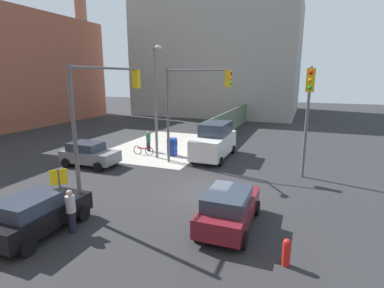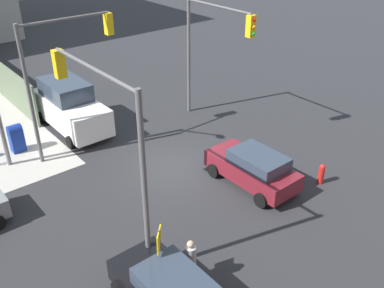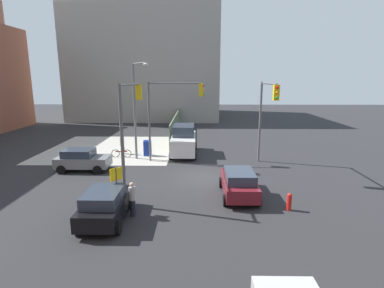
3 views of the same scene
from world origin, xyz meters
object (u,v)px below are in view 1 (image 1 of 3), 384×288
Objects in this scene: van_white_delivery at (214,141)px; pedestrian_waiting at (148,141)px; smokestack at (84,57)px; coupe_black at (37,213)px; traffic_signal_ne_corner at (191,98)px; fire_hydrant at (286,252)px; pedestrian_crossing at (71,210)px; mailbox_blue at (172,146)px; hatchback_maroon at (229,207)px; hatchback_gray at (89,154)px; street_lamp_corner at (156,95)px; traffic_signal_nw_corner at (104,106)px; traffic_signal_se_corner at (308,104)px; bicycle_leaning_on_fence at (143,150)px; bicycle_at_crosswalk at (9,226)px.

van_white_delivery is 5.62m from pedestrian_waiting.
smokestack is 42.20m from coupe_black.
traffic_signal_ne_corner is at bearing -11.41° from coupe_black.
pedestrian_crossing is (-0.80, 8.00, 0.44)m from fire_hydrant.
pedestrian_waiting is (0.60, 2.40, 0.10)m from mailbox_blue.
coupe_black is 7.50m from hatchback_maroon.
hatchback_gray is at bearing 23.78° from pedestrian_waiting.
street_lamp_corner is at bearing 3.12° from coupe_black.
street_lamp_corner is (7.34, 1.09, 0.08)m from traffic_signal_nw_corner.
traffic_signal_se_corner is at bearing 113.53° from pedestrian_waiting.
traffic_signal_nw_corner is 0.81× the size of street_lamp_corner.
smokestack reaches higher than fire_hydrant.
mailbox_blue reaches higher than bicycle_leaning_on_fence.
hatchback_gray is 2.20× the size of bicycle_at_crosswalk.
hatchback_maroon reaches higher than fire_hydrant.
bicycle_leaning_on_fence is (10.60, 11.40, -0.14)m from fire_hydrant.
van_white_delivery is 5.61m from bicycle_leaning_on_fence.
traffic_signal_se_corner is 10.33m from street_lamp_corner.
smokestack is 2.75× the size of traffic_signal_se_corner.
traffic_signal_nw_corner is 7.41m from hatchback_maroon.
bicycle_leaning_on_fence is (2.93, 11.70, -4.25)m from traffic_signal_se_corner.
bicycle_leaning_on_fence is at bearing 105.28° from mailbox_blue.
van_white_delivery reaches higher than fire_hydrant.
pedestrian_crossing reaches higher than hatchback_gray.
traffic_signal_ne_corner is at bearing -13.79° from traffic_signal_nw_corner.
traffic_signal_nw_corner is 9.48m from mailbox_blue.
traffic_signal_nw_corner is at bearing -18.99° from bicycle_at_crosswalk.
hatchback_maroon is at bearing -148.91° from traffic_signal_ne_corner.
coupe_black reaches higher than fire_hydrant.
van_white_delivery is at bearing 135.99° from pedestrian_crossing.
traffic_signal_se_corner reaches higher than pedestrian_waiting.
mailbox_blue is 0.26× the size of van_white_delivery.
traffic_signal_se_corner is at bearing -124.84° from smokestack.
bicycle_at_crosswalk is at bearing -144.37° from smokestack.
traffic_signal_nw_corner is 6.29m from bicycle_at_crosswalk.
hatchback_gray is 4.37m from bicycle_leaning_on_fence.
smokestack reaches higher than coupe_black.
street_lamp_corner is 4.53× the size of pedestrian_crossing.
traffic_signal_ne_corner is 3.71× the size of bicycle_leaning_on_fence.
traffic_signal_se_corner is (-24.02, -34.50, -4.34)m from smokestack.
coupe_black is at bearing 53.13° from pedestrian_waiting.
street_lamp_corner reaches higher than van_white_delivery.
bicycle_at_crosswalk is (-11.30, 3.20, -4.23)m from traffic_signal_ne_corner.
mailbox_blue is (8.64, 0.50, -3.86)m from traffic_signal_nw_corner.
bicycle_leaning_on_fence is (-1.20, 5.40, -0.93)m from van_white_delivery.
traffic_signal_ne_corner is 10.97m from pedestrian_crossing.
fire_hydrant is 8.05m from pedestrian_crossing.
smokestack is 2.23× the size of street_lamp_corner.
traffic_signal_nw_corner is at bearing -161.47° from bicycle_leaning_on_fence.
traffic_signal_nw_corner and traffic_signal_ne_corner have the same top height.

